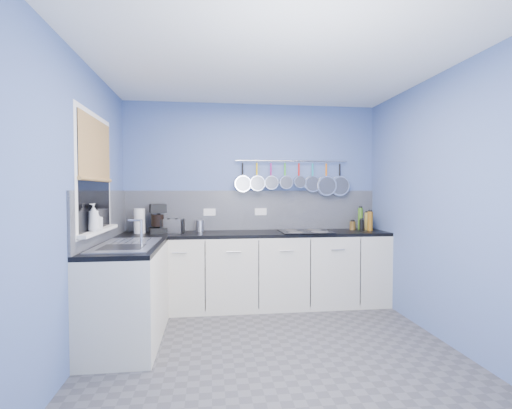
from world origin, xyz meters
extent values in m
cube|color=#47474C|center=(0.00, 0.00, -0.01)|extent=(3.20, 3.00, 0.02)
cube|color=white|center=(0.00, 0.00, 2.51)|extent=(3.20, 3.00, 0.02)
cube|color=#4D649E|center=(0.00, 1.51, 1.25)|extent=(3.20, 0.02, 2.50)
cube|color=#4D649E|center=(0.00, -1.51, 1.25)|extent=(3.20, 0.02, 2.50)
cube|color=#4D649E|center=(-1.61, 0.00, 1.25)|extent=(0.02, 3.00, 2.50)
cube|color=#4D649E|center=(1.61, 0.00, 1.25)|extent=(0.02, 3.00, 2.50)
cube|color=gray|center=(0.00, 1.49, 1.15)|extent=(3.20, 0.02, 0.50)
cube|color=gray|center=(-1.59, 0.60, 1.15)|extent=(0.02, 1.80, 0.50)
cube|color=beige|center=(0.00, 1.20, 0.43)|extent=(3.20, 0.60, 0.86)
cube|color=black|center=(0.00, 1.20, 0.88)|extent=(3.20, 0.60, 0.04)
cube|color=beige|center=(-1.30, 0.30, 0.43)|extent=(0.60, 1.20, 0.86)
cube|color=black|center=(-1.30, 0.30, 0.88)|extent=(0.60, 1.20, 0.04)
cube|color=white|center=(-1.58, 0.30, 1.55)|extent=(0.01, 1.00, 1.10)
cube|color=black|center=(-1.57, 0.30, 1.55)|extent=(0.01, 0.90, 1.00)
cube|color=tan|center=(-1.56, 0.30, 1.77)|extent=(0.01, 0.90, 0.55)
cube|color=white|center=(-1.55, 0.30, 1.04)|extent=(0.10, 0.98, 0.03)
cube|color=silver|center=(-1.30, 0.30, 0.90)|extent=(0.50, 0.95, 0.01)
cube|color=white|center=(-0.55, 1.48, 1.13)|extent=(0.15, 0.01, 0.09)
cube|color=white|center=(0.10, 1.48, 1.13)|extent=(0.15, 0.01, 0.09)
cylinder|color=silver|center=(0.50, 1.45, 1.78)|extent=(1.45, 0.02, 0.02)
imported|color=white|center=(-1.53, 0.10, 1.17)|extent=(0.12, 0.12, 0.24)
imported|color=white|center=(-1.53, 0.20, 1.14)|extent=(0.10, 0.10, 0.17)
cylinder|color=white|center=(-1.36, 1.25, 1.04)|extent=(0.13, 0.13, 0.29)
cube|color=silver|center=(-0.98, 1.25, 0.98)|extent=(0.28, 0.21, 0.16)
cylinder|color=silver|center=(-0.67, 1.34, 0.97)|extent=(0.11, 0.11, 0.14)
cube|color=black|center=(0.60, 1.14, 0.91)|extent=(0.60, 0.53, 0.01)
cylinder|color=olive|center=(1.45, 1.30, 1.01)|extent=(0.07, 0.07, 0.22)
cylinder|color=#3F721E|center=(1.38, 1.34, 1.04)|extent=(0.06, 0.06, 0.28)
cylinder|color=brown|center=(1.26, 1.32, 0.95)|extent=(0.07, 0.07, 0.11)
cylinder|color=#8C5914|center=(1.45, 1.21, 1.02)|extent=(0.07, 0.07, 0.24)
cylinder|color=black|center=(1.35, 1.23, 0.97)|extent=(0.05, 0.05, 0.13)
camera|label=1|loc=(-0.54, -3.18, 1.40)|focal=25.84mm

